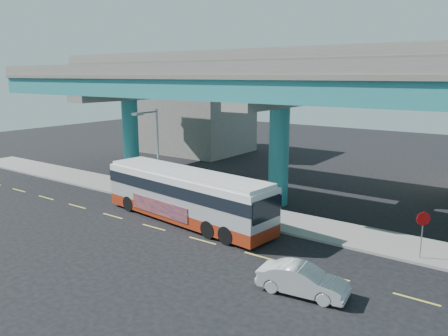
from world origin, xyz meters
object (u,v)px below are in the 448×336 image
Objects in this scene: parked_car at (151,183)px; stop_sign at (423,225)px; transit_bus at (186,194)px; sedan at (302,280)px; street_lamp at (152,142)px.

stop_sign is (21.28, -1.47, 1.15)m from parked_car.
sedan is at bearing -16.65° from transit_bus.
stop_sign is (14.29, 2.26, 0.11)m from transit_bus.
street_lamp is at bearing 167.02° from stop_sign.
parked_car is 1.60× the size of stop_sign.
transit_bus is at bearing -18.90° from street_lamp.
transit_bus reaches higher than sedan.
stop_sign is at bearing 2.19° from street_lamp.
stop_sign reaches higher than parked_car.
transit_bus reaches higher than stop_sign.
transit_bus is 1.94× the size of street_lamp.
transit_bus is at bearing -117.35° from parked_car.
parked_car is 5.15m from street_lamp.
transit_bus is 3.25× the size of sedan.
parked_car is at bearing 160.87° from stop_sign.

